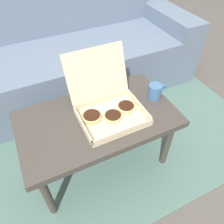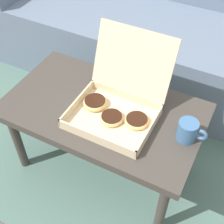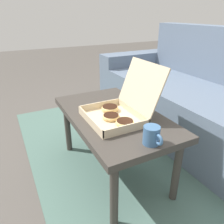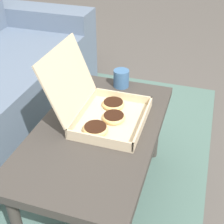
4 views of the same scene
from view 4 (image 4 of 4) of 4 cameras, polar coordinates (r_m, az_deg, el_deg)
The scene contains 5 objects.
ground_plane at distance 1.70m, azimuth -5.77°, elevation -14.47°, with size 12.00×12.00×0.00m, color #514C47.
area_rug at distance 1.81m, azimuth -14.78°, elevation -11.78°, with size 2.58×1.85×0.01m, color #4C6B60.
coffee_table at distance 1.39m, azimuth -2.73°, elevation -4.70°, with size 0.90×0.52×0.45m.
pastry_box at distance 1.38m, azimuth -2.30°, elevation 0.67°, with size 0.36×0.40×0.32m.
coffee_mug at distance 1.65m, azimuth 1.74°, elevation 6.23°, with size 0.12×0.08×0.09m.
Camera 4 is at (-1.00, -0.49, 1.28)m, focal length 50.00 mm.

